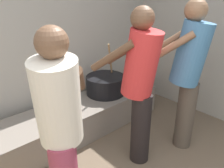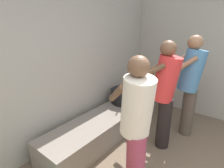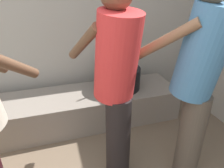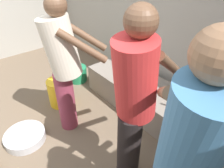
# 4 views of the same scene
# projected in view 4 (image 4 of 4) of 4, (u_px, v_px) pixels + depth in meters

# --- Properties ---
(block_enclosure_rear) EXTENTS (5.26, 0.20, 2.30)m
(block_enclosure_rear) POSITION_uv_depth(u_px,v_px,m) (157.00, 10.00, 2.67)
(block_enclosure_rear) COLOR #9E998E
(block_enclosure_rear) RESTS_ON ground_plane
(hearth_ledge) EXTENTS (2.44, 0.60, 0.37)m
(hearth_ledge) POSITION_uv_depth(u_px,v_px,m) (165.00, 110.00, 2.46)
(hearth_ledge) COLOR slate
(hearth_ledge) RESTS_ON ground_plane
(cooking_pot_main) EXTENTS (0.52, 0.52, 0.70)m
(cooking_pot_main) POSITION_uv_depth(u_px,v_px,m) (218.00, 112.00, 1.96)
(cooking_pot_main) COLOR black
(cooking_pot_main) RESTS_ON hearth_ledge
(cook_in_blue_shirt) EXTENTS (0.67, 0.73, 1.63)m
(cook_in_blue_shirt) POSITION_uv_depth(u_px,v_px,m) (186.00, 162.00, 1.01)
(cook_in_blue_shirt) COLOR #4C4238
(cook_in_blue_shirt) RESTS_ON ground_plane
(cook_in_cream_shirt) EXTENTS (0.64, 0.70, 1.52)m
(cook_in_cream_shirt) POSITION_uv_depth(u_px,v_px,m) (63.00, 63.00, 2.04)
(cook_in_cream_shirt) COLOR #8C3347
(cook_in_cream_shirt) RESTS_ON ground_plane
(cook_in_red_shirt) EXTENTS (0.49, 0.72, 1.58)m
(cook_in_red_shirt) POSITION_uv_depth(u_px,v_px,m) (134.00, 100.00, 1.48)
(cook_in_red_shirt) COLOR black
(cook_in_red_shirt) RESTS_ON ground_plane
(bucket_green_plastic) EXTENTS (0.30, 0.30, 0.24)m
(bucket_green_plastic) POSITION_uv_depth(u_px,v_px,m) (78.00, 74.00, 3.30)
(bucket_green_plastic) COLOR #1E7A4C
(bucket_green_plastic) RESTS_ON ground_plane
(bucket_yellow_plastic) EXTENTS (0.31, 0.31, 0.38)m
(bucket_yellow_plastic) POSITION_uv_depth(u_px,v_px,m) (60.00, 92.00, 2.77)
(bucket_yellow_plastic) COLOR gold
(bucket_yellow_plastic) RESTS_ON ground_plane
(metal_mixing_bowl) EXTENTS (0.45, 0.45, 0.10)m
(metal_mixing_bowl) POSITION_uv_depth(u_px,v_px,m) (25.00, 137.00, 2.29)
(metal_mixing_bowl) COLOR #B7B7BC
(metal_mixing_bowl) RESTS_ON ground_plane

